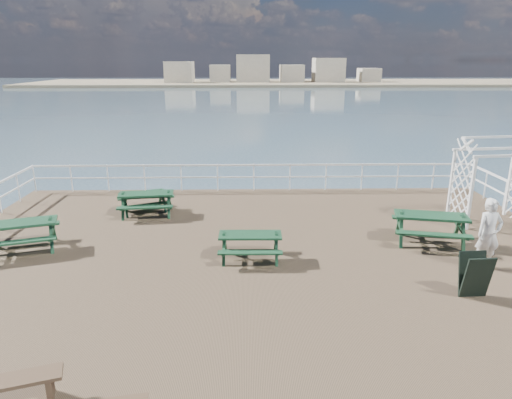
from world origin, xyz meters
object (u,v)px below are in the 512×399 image
object	(u,v)px
picnic_table_d	(20,230)
trellis_arbor	(492,185)
picnic_table_a	(143,198)
picnic_table_c	(431,222)
flat_bench_near	(4,387)
picnic_table_e	(250,241)
person	(489,234)
picnic_table_b	(146,199)

from	to	relation	value
picnic_table_d	trellis_arbor	bearing A→B (deg)	-9.48
picnic_table_d	picnic_table_a	bearing A→B (deg)	33.68
picnic_table_c	trellis_arbor	distance (m)	3.20
picnic_table_a	picnic_table_d	size ratio (longest dim) A/B	0.86
picnic_table_a	picnic_table_c	world-z (taller)	picnic_table_c
flat_bench_near	picnic_table_c	bearing A→B (deg)	17.80
picnic_table_d	picnic_table_e	bearing A→B (deg)	-24.22
picnic_table_c	person	world-z (taller)	person
picnic_table_c	picnic_table_e	size ratio (longest dim) A/B	1.37
picnic_table_a	flat_bench_near	size ratio (longest dim) A/B	1.16
trellis_arbor	picnic_table_b	bearing A→B (deg)	168.91
picnic_table_e	picnic_table_d	bearing A→B (deg)	174.24
flat_bench_near	picnic_table_d	bearing A→B (deg)	95.27
picnic_table_a	person	xyz separation A→B (m)	(9.71, -4.75, 0.42)
picnic_table_a	trellis_arbor	size ratio (longest dim) A/B	0.70
picnic_table_a	picnic_table_e	size ratio (longest dim) A/B	1.18
picnic_table_e	flat_bench_near	size ratio (longest dim) A/B	0.98
picnic_table_a	picnic_table_e	distance (m)	5.51
picnic_table_c	trellis_arbor	size ratio (longest dim) A/B	0.81
picnic_table_d	person	xyz separation A→B (m)	(12.39, -1.41, 0.32)
picnic_table_e	picnic_table_b	bearing A→B (deg)	134.09
picnic_table_b	trellis_arbor	bearing A→B (deg)	-10.99
trellis_arbor	picnic_table_d	bearing A→B (deg)	-178.07
picnic_table_c	person	xyz separation A→B (m)	(0.79, -1.68, 0.30)
flat_bench_near	trellis_arbor	xyz separation A→B (m)	(11.60, 8.16, 0.91)
picnic_table_c	flat_bench_near	size ratio (longest dim) A/B	1.34
picnic_table_b	picnic_table_d	xyz separation A→B (m)	(-2.87, -3.00, 0.03)
picnic_table_e	trellis_arbor	xyz separation A→B (m)	(7.82, 2.76, 0.75)
picnic_table_b	flat_bench_near	size ratio (longest dim) A/B	1.15
picnic_table_d	picnic_table_e	xyz separation A→B (m)	(6.38, -0.74, -0.08)
picnic_table_a	picnic_table_c	bearing A→B (deg)	-43.59
picnic_table_b	flat_bench_near	xyz separation A→B (m)	(-0.27, -9.14, -0.21)
picnic_table_c	trellis_arbor	world-z (taller)	trellis_arbor
picnic_table_e	person	bearing A→B (deg)	-5.47
picnic_table_d	flat_bench_near	distance (m)	6.67
flat_bench_near	picnic_table_b	bearing A→B (deg)	70.64
picnic_table_b	trellis_arbor	xyz separation A→B (m)	(11.33, -0.98, 0.70)
picnic_table_b	person	xyz separation A→B (m)	(9.52, -4.41, 0.35)
picnic_table_e	picnic_table_a	bearing A→B (deg)	133.11
picnic_table_a	picnic_table_b	size ratio (longest dim) A/B	1.01
picnic_table_e	person	size ratio (longest dim) A/B	0.91
picnic_table_a	trellis_arbor	bearing A→B (deg)	-31.14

